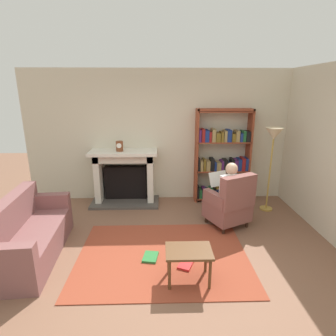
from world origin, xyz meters
TOP-DOWN VIEW (x-y plane):
  - ground at (0.00, 0.00)m, footprint 14.00×14.00m
  - back_wall at (0.00, 2.55)m, footprint 5.60×0.10m
  - side_wall_right at (2.65, 1.25)m, footprint 0.10×5.20m
  - area_rug at (0.00, 0.30)m, footprint 2.40×1.80m
  - fireplace at (-0.77, 2.30)m, footprint 1.39×0.64m
  - mantel_clock at (-0.83, 2.20)m, footprint 0.14×0.14m
  - bookshelf at (1.26, 2.33)m, footprint 1.12×0.32m
  - armchair_reading at (1.15, 1.15)m, footprint 0.85×0.84m
  - seated_reader at (1.10, 1.25)m, footprint 0.52×0.60m
  - sofa_floral at (-1.90, 0.35)m, footprint 0.85×1.75m
  - side_table at (0.31, -0.23)m, footprint 0.56×0.39m
  - scattered_books at (0.02, 0.16)m, footprint 0.72×0.47m
  - floor_lamp at (2.07, 1.82)m, footprint 0.32×0.32m

SIDE VIEW (x-z plane):
  - ground at x=0.00m, z-range 0.00..0.00m
  - area_rug at x=0.00m, z-range 0.00..0.01m
  - scattered_books at x=0.02m, z-range 0.01..0.04m
  - sofa_floral at x=-1.90m, z-range -0.10..0.75m
  - side_table at x=0.31m, z-range 0.15..0.59m
  - armchair_reading at x=1.15m, z-range -0.06..0.91m
  - fireplace at x=-0.77m, z-range 0.03..1.15m
  - seated_reader at x=1.10m, z-range 0.05..1.19m
  - bookshelf at x=1.26m, z-range -0.04..1.89m
  - mantel_clock at x=-0.83m, z-range 1.12..1.32m
  - back_wall at x=0.00m, z-range 0.00..2.70m
  - side_wall_right at x=2.65m, z-range 0.00..2.70m
  - floor_lamp at x=2.07m, z-range 0.56..2.18m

